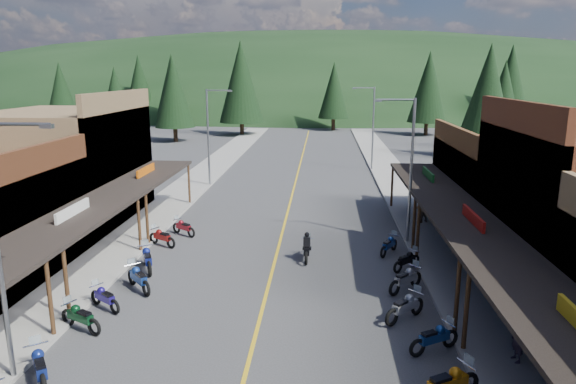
% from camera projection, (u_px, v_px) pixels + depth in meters
% --- Properties ---
extents(ground, '(220.00, 220.00, 0.00)m').
position_uv_depth(ground, '(264.00, 302.00, 21.24)').
color(ground, '#38383A').
rests_on(ground, ground).
extents(centerline, '(0.15, 90.00, 0.01)m').
position_uv_depth(centerline, '(293.00, 193.00, 40.68)').
color(centerline, gold).
rests_on(centerline, ground).
extents(sidewalk_west, '(3.40, 94.00, 0.15)m').
position_uv_depth(sidewalk_west, '(185.00, 190.00, 41.24)').
color(sidewalk_west, gray).
rests_on(sidewalk_west, ground).
extents(sidewalk_east, '(3.40, 94.00, 0.15)m').
position_uv_depth(sidewalk_east, '(404.00, 193.00, 40.08)').
color(sidewalk_east, gray).
rests_on(sidewalk_east, ground).
extents(shop_west_3, '(10.90, 10.20, 8.20)m').
position_uv_depth(shop_west_3, '(67.00, 166.00, 32.34)').
color(shop_west_3, brown).
rests_on(shop_west_3, ground).
extents(shop_east_3, '(10.90, 10.20, 6.20)m').
position_uv_depth(shop_east_3, '(513.00, 188.00, 30.74)').
color(shop_east_3, '#4C2D16').
rests_on(shop_east_3, ground).
extents(streetlight_0, '(2.16, 0.18, 8.00)m').
position_uv_depth(streetlight_0, '(1.00, 243.00, 14.86)').
color(streetlight_0, gray).
rests_on(streetlight_0, ground).
extents(streetlight_1, '(2.16, 0.18, 8.00)m').
position_uv_depth(streetlight_1, '(210.00, 133.00, 42.07)').
color(streetlight_1, gray).
rests_on(streetlight_1, ground).
extents(streetlight_2, '(2.16, 0.18, 8.00)m').
position_uv_depth(streetlight_2, '(409.00, 165.00, 27.54)').
color(streetlight_2, gray).
rests_on(streetlight_2, ground).
extents(streetlight_3, '(2.16, 0.18, 8.00)m').
position_uv_depth(streetlight_3, '(372.00, 125.00, 48.92)').
color(streetlight_3, gray).
rests_on(streetlight_3, ground).
extents(ridge_hill, '(310.00, 140.00, 60.00)m').
position_uv_depth(ridge_hill, '(316.00, 105.00, 152.43)').
color(ridge_hill, black).
rests_on(ridge_hill, ground).
extents(pine_0, '(5.04, 5.04, 11.00)m').
position_uv_depth(pine_0, '(61.00, 91.00, 82.68)').
color(pine_0, black).
rests_on(pine_0, ground).
extents(pine_1, '(5.88, 5.88, 12.50)m').
position_uv_depth(pine_1, '(172.00, 85.00, 89.22)').
color(pine_1, black).
rests_on(pine_1, ground).
extents(pine_2, '(6.72, 6.72, 14.00)m').
position_uv_depth(pine_2, '(241.00, 82.00, 76.46)').
color(pine_2, black).
rests_on(pine_2, ground).
extents(pine_3, '(5.04, 5.04, 11.00)m').
position_uv_depth(pine_3, '(334.00, 90.00, 83.64)').
color(pine_3, black).
rests_on(pine_3, ground).
extents(pine_4, '(5.88, 5.88, 12.50)m').
position_uv_depth(pine_4, '(429.00, 87.00, 76.71)').
color(pine_4, black).
rests_on(pine_4, ground).
extents(pine_5, '(6.72, 6.72, 14.00)m').
position_uv_depth(pine_5, '(510.00, 81.00, 87.14)').
color(pine_5, black).
rests_on(pine_5, ground).
extents(pine_7, '(5.88, 5.88, 12.50)m').
position_uv_depth(pine_7, '(139.00, 84.00, 95.58)').
color(pine_7, black).
rests_on(pine_7, ground).
extents(pine_8, '(4.48, 4.48, 10.00)m').
position_uv_depth(pine_8, '(116.00, 102.00, 60.22)').
color(pine_8, black).
rests_on(pine_8, ground).
extents(pine_9, '(4.93, 4.93, 10.80)m').
position_uv_depth(pine_9, '(503.00, 97.00, 61.93)').
color(pine_9, black).
rests_on(pine_9, ground).
extents(pine_10, '(5.38, 5.38, 11.60)m').
position_uv_depth(pine_10, '(173.00, 92.00, 69.49)').
color(pine_10, black).
rests_on(pine_10, ground).
extents(pine_11, '(5.82, 5.82, 12.40)m').
position_uv_depth(pine_11, '(488.00, 93.00, 55.21)').
color(pine_11, black).
rests_on(pine_11, ground).
extents(bike_west_5, '(1.86, 2.19, 1.24)m').
position_uv_depth(bike_west_5, '(40.00, 365.00, 15.54)').
color(bike_west_5, navy).
rests_on(bike_west_5, ground).
extents(bike_west_6, '(2.14, 1.55, 1.17)m').
position_uv_depth(bike_west_6, '(80.00, 316.00, 18.77)').
color(bike_west_6, '#0B371A').
rests_on(bike_west_6, ground).
extents(bike_west_7, '(1.93, 1.62, 1.09)m').
position_uv_depth(bike_west_7, '(105.00, 297.00, 20.48)').
color(bike_west_7, navy).
rests_on(bike_west_7, ground).
extents(bike_west_8, '(1.99, 2.09, 1.24)m').
position_uv_depth(bike_west_8, '(138.00, 277.00, 22.25)').
color(bike_west_8, navy).
rests_on(bike_west_8, ground).
extents(bike_west_9, '(1.65, 2.36, 1.29)m').
position_uv_depth(bike_west_9, '(147.00, 258.00, 24.53)').
color(bike_west_9, navy).
rests_on(bike_west_9, ground).
extents(bike_west_10, '(2.00, 1.58, 1.11)m').
position_uv_depth(bike_west_10, '(162.00, 236.00, 28.01)').
color(bike_west_10, maroon).
rests_on(bike_west_10, ground).
extents(bike_west_11, '(1.89, 1.62, 1.08)m').
position_uv_depth(bike_west_11, '(184.00, 227.00, 29.87)').
color(bike_west_11, maroon).
rests_on(bike_west_11, ground).
extents(bike_east_5, '(2.33, 1.75, 1.29)m').
position_uv_depth(bike_east_5, '(448.00, 383.00, 14.63)').
color(bike_east_5, '#C06E0D').
rests_on(bike_east_5, ground).
extents(bike_east_6, '(2.06, 1.56, 1.14)m').
position_uv_depth(bike_east_6, '(434.00, 337.00, 17.33)').
color(bike_east_6, navy).
rests_on(bike_east_6, ground).
extents(bike_east_7, '(2.05, 1.97, 1.22)m').
position_uv_depth(bike_east_7, '(405.00, 306.00, 19.56)').
color(bike_east_7, '#929297').
rests_on(bike_east_7, ground).
extents(bike_east_8, '(2.01, 2.00, 1.22)m').
position_uv_depth(bike_east_8, '(406.00, 278.00, 22.19)').
color(bike_east_8, '#929397').
rests_on(bike_east_8, ground).
extents(bike_east_9, '(1.77, 1.71, 1.06)m').
position_uv_depth(bike_east_9, '(407.00, 260.00, 24.61)').
color(bike_east_9, black).
rests_on(bike_east_9, ground).
extents(bike_east_10, '(1.53, 1.98, 1.10)m').
position_uv_depth(bike_east_10, '(389.00, 244.00, 26.77)').
color(bike_east_10, navy).
rests_on(bike_east_10, ground).
extents(rider_on_bike, '(0.70, 2.02, 1.54)m').
position_uv_depth(rider_on_bike, '(307.00, 248.00, 25.94)').
color(rider_on_bike, black).
rests_on(rider_on_bike, ground).
extents(pedestrian_east_a, '(0.49, 0.66, 1.65)m').
position_uv_depth(pedestrian_east_a, '(518.00, 338.00, 16.47)').
color(pedestrian_east_a, '#2A2132').
rests_on(pedestrian_east_a, sidewalk_east).
extents(pedestrian_east_b, '(1.04, 0.90, 1.85)m').
position_uv_depth(pedestrian_east_b, '(421.00, 208.00, 31.92)').
color(pedestrian_east_b, brown).
rests_on(pedestrian_east_b, sidewalk_east).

